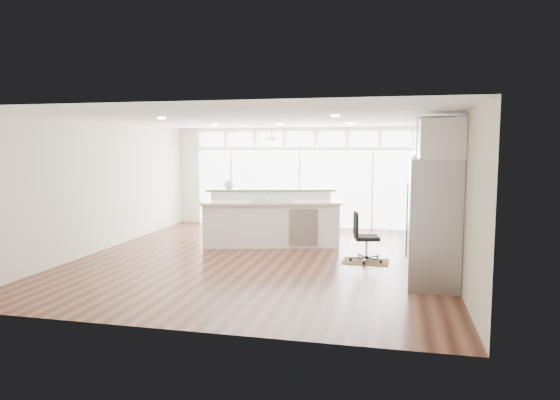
# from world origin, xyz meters

# --- Properties ---
(floor) EXTENTS (7.00, 8.00, 0.02)m
(floor) POSITION_xyz_m (0.00, 0.00, -0.01)
(floor) COLOR #3C1D12
(floor) RESTS_ON ground
(ceiling) EXTENTS (7.00, 8.00, 0.02)m
(ceiling) POSITION_xyz_m (0.00, 0.00, 2.70)
(ceiling) COLOR white
(ceiling) RESTS_ON wall_back
(wall_back) EXTENTS (7.00, 0.04, 2.70)m
(wall_back) POSITION_xyz_m (0.00, 4.00, 1.35)
(wall_back) COLOR beige
(wall_back) RESTS_ON floor
(wall_front) EXTENTS (7.00, 0.04, 2.70)m
(wall_front) POSITION_xyz_m (0.00, -4.00, 1.35)
(wall_front) COLOR beige
(wall_front) RESTS_ON floor
(wall_left) EXTENTS (0.04, 8.00, 2.70)m
(wall_left) POSITION_xyz_m (-3.50, 0.00, 1.35)
(wall_left) COLOR beige
(wall_left) RESTS_ON floor
(wall_right) EXTENTS (0.04, 8.00, 2.70)m
(wall_right) POSITION_xyz_m (3.50, 0.00, 1.35)
(wall_right) COLOR beige
(wall_right) RESTS_ON floor
(glass_wall) EXTENTS (5.80, 0.06, 2.08)m
(glass_wall) POSITION_xyz_m (0.00, 3.94, 1.05)
(glass_wall) COLOR silver
(glass_wall) RESTS_ON wall_back
(transom_row) EXTENTS (5.90, 0.06, 0.40)m
(transom_row) POSITION_xyz_m (0.00, 3.94, 2.38)
(transom_row) COLOR silver
(transom_row) RESTS_ON wall_back
(desk_window) EXTENTS (0.04, 0.85, 0.85)m
(desk_window) POSITION_xyz_m (3.46, 0.30, 1.55)
(desk_window) COLOR white
(desk_window) RESTS_ON wall_right
(ceiling_fan) EXTENTS (1.16, 1.16, 0.32)m
(ceiling_fan) POSITION_xyz_m (-0.50, 2.80, 2.48)
(ceiling_fan) COLOR white
(ceiling_fan) RESTS_ON ceiling
(recessed_lights) EXTENTS (3.40, 3.00, 0.02)m
(recessed_lights) POSITION_xyz_m (0.00, 0.20, 2.68)
(recessed_lights) COLOR white
(recessed_lights) RESTS_ON ceiling
(oven_cabinet) EXTENTS (0.64, 1.20, 2.50)m
(oven_cabinet) POSITION_xyz_m (3.17, 1.80, 1.25)
(oven_cabinet) COLOR white
(oven_cabinet) RESTS_ON floor
(desk_nook) EXTENTS (0.72, 1.30, 0.76)m
(desk_nook) POSITION_xyz_m (3.13, 0.30, 0.38)
(desk_nook) COLOR white
(desk_nook) RESTS_ON floor
(upper_cabinets) EXTENTS (0.64, 1.30, 0.64)m
(upper_cabinets) POSITION_xyz_m (3.17, 0.30, 2.35)
(upper_cabinets) COLOR white
(upper_cabinets) RESTS_ON wall_right
(refrigerator) EXTENTS (0.76, 0.90, 2.00)m
(refrigerator) POSITION_xyz_m (3.11, -1.35, 1.00)
(refrigerator) COLOR #A1A1A6
(refrigerator) RESTS_ON floor
(fridge_cabinet) EXTENTS (0.64, 0.90, 0.60)m
(fridge_cabinet) POSITION_xyz_m (3.17, -1.35, 2.30)
(fridge_cabinet) COLOR white
(fridge_cabinet) RESTS_ON wall_right
(framed_photos) EXTENTS (0.06, 0.22, 0.80)m
(framed_photos) POSITION_xyz_m (3.46, 0.92, 1.40)
(framed_photos) COLOR black
(framed_photos) RESTS_ON wall_right
(kitchen_island) EXTENTS (3.25, 1.88, 1.22)m
(kitchen_island) POSITION_xyz_m (-0.14, 1.24, 0.61)
(kitchen_island) COLOR white
(kitchen_island) RESTS_ON floor
(rug) EXTENTS (0.88, 0.64, 0.01)m
(rug) POSITION_xyz_m (2.00, 0.11, 0.01)
(rug) COLOR #382612
(rug) RESTS_ON floor
(office_chair) EXTENTS (0.57, 0.54, 0.94)m
(office_chair) POSITION_xyz_m (2.01, 0.13, 0.47)
(office_chair) COLOR black
(office_chair) RESTS_ON floor
(fishbowl) EXTENTS (0.27, 0.27, 0.22)m
(fishbowl) POSITION_xyz_m (-1.16, 1.39, 1.33)
(fishbowl) COLOR white
(fishbowl) RESTS_ON kitchen_island
(monitor) EXTENTS (0.14, 0.47, 0.39)m
(monitor) POSITION_xyz_m (3.05, 0.30, 0.95)
(monitor) COLOR black
(monitor) RESTS_ON desk_nook
(keyboard) EXTENTS (0.17, 0.35, 0.02)m
(keyboard) POSITION_xyz_m (2.88, 0.30, 0.77)
(keyboard) COLOR silver
(keyboard) RESTS_ON desk_nook
(potted_plant) EXTENTS (0.32, 0.35, 0.26)m
(potted_plant) POSITION_xyz_m (3.17, 1.80, 2.63)
(potted_plant) COLOR #2E5F29
(potted_plant) RESTS_ON oven_cabinet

